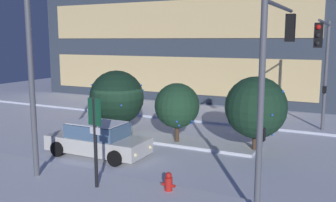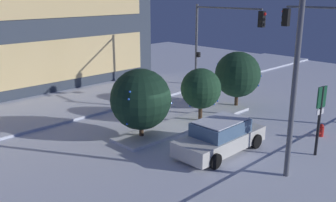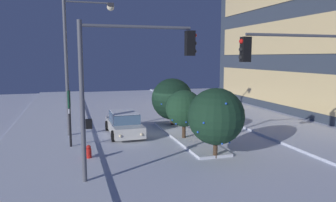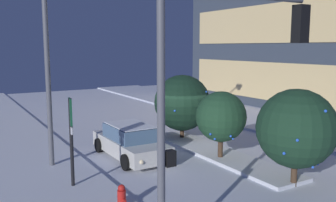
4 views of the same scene
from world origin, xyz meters
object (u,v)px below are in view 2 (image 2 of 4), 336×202
object	(u,v)px
street_lamp_arched	(279,36)
decorated_tree_median	(238,74)
parking_info_sign	(320,113)
traffic_light_corner_near_right	(328,42)
decorated_tree_left_of_median	(141,99)
car_near	(220,137)
fire_hydrant	(321,132)
decorated_tree_right_of_median	(201,89)
traffic_light_corner_far_right	(221,32)

from	to	relation	value
street_lamp_arched	decorated_tree_median	size ratio (longest dim) A/B	2.40
parking_info_sign	traffic_light_corner_near_right	bearing A→B (deg)	-57.26
decorated_tree_median	decorated_tree_left_of_median	xyz separation A→B (m)	(-7.54, 0.17, -0.10)
car_near	fire_hydrant	distance (m)	5.33
fire_hydrant	decorated_tree_left_of_median	bearing A→B (deg)	135.11
street_lamp_arched	decorated_tree_left_of_median	distance (m)	7.24
fire_hydrant	decorated_tree_median	bearing A→B (deg)	77.14
parking_info_sign	decorated_tree_left_of_median	distance (m)	7.97
car_near	street_lamp_arched	distance (m)	5.33
fire_hydrant	decorated_tree_right_of_median	xyz separation A→B (m)	(-2.37, 5.67, 1.54)
decorated_tree_right_of_median	car_near	bearing A→B (deg)	-126.12
traffic_light_corner_near_right	fire_hydrant	size ratio (longest dim) A/B	8.15
decorated_tree_right_of_median	parking_info_sign	bearing A→B (deg)	-89.44
fire_hydrant	decorated_tree_right_of_median	distance (m)	6.34
street_lamp_arched	decorated_tree_right_of_median	xyz separation A→B (m)	(2.57, 5.80, -3.45)
fire_hydrant	decorated_tree_median	xyz separation A→B (m)	(1.37, 5.98, 1.70)
street_lamp_arched	parking_info_sign	bearing A→B (deg)	-104.30
traffic_light_corner_far_right	parking_info_sign	world-z (taller)	traffic_light_corner_far_right
street_lamp_arched	fire_hydrant	xyz separation A→B (m)	(4.94, 0.12, -4.99)
fire_hydrant	decorated_tree_left_of_median	xyz separation A→B (m)	(-6.17, 6.15, 1.61)
decorated_tree_median	traffic_light_corner_far_right	bearing A→B (deg)	53.30
traffic_light_corner_far_right	traffic_light_corner_near_right	bearing A→B (deg)	-5.79
decorated_tree_median	street_lamp_arched	bearing A→B (deg)	-135.91
traffic_light_corner_near_right	decorated_tree_left_of_median	xyz separation A→B (m)	(-9.16, 4.71, -2.34)
parking_info_sign	fire_hydrant	bearing A→B (deg)	-60.90
car_near	decorated_tree_median	bearing A→B (deg)	29.61
car_near	decorated_tree_median	distance (m)	7.14
fire_hydrant	decorated_tree_median	distance (m)	6.37
car_near	street_lamp_arched	size ratio (longest dim) A/B	0.56
car_near	fire_hydrant	world-z (taller)	car_near
car_near	decorated_tree_right_of_median	xyz separation A→B (m)	(2.34, 3.20, 1.20)
parking_info_sign	decorated_tree_right_of_median	size ratio (longest dim) A/B	1.06
car_near	street_lamp_arched	world-z (taller)	street_lamp_arched
traffic_light_corner_near_right	decorated_tree_right_of_median	world-z (taller)	traffic_light_corner_near_right
decorated_tree_median	car_near	bearing A→B (deg)	-149.95
traffic_light_corner_far_right	fire_hydrant	bearing A→B (deg)	-22.28
street_lamp_arched	fire_hydrant	size ratio (longest dim) A/B	10.78
street_lamp_arched	decorated_tree_left_of_median	size ratio (longest dim) A/B	2.41
street_lamp_arched	parking_info_sign	size ratio (longest dim) A/B	2.62
car_near	decorated_tree_right_of_median	distance (m)	4.14
parking_info_sign	traffic_light_corner_far_right	bearing A→B (deg)	-21.56
car_near	decorated_tree_median	xyz separation A→B (m)	(6.07, 3.51, 1.36)
street_lamp_arched	parking_info_sign	distance (m)	4.30
decorated_tree_left_of_median	car_near	bearing A→B (deg)	-68.23
fire_hydrant	decorated_tree_right_of_median	world-z (taller)	decorated_tree_right_of_median
traffic_light_corner_near_right	traffic_light_corner_far_right	size ratio (longest dim) A/B	1.04
traffic_light_corner_far_right	fire_hydrant	distance (m)	10.68
car_near	traffic_light_corner_near_right	xyz separation A→B (m)	(7.69, -1.03, 3.60)
traffic_light_corner_far_right	fire_hydrant	xyz separation A→B (m)	(-3.78, -9.22, -3.85)
traffic_light_corner_near_right	decorated_tree_left_of_median	world-z (taller)	traffic_light_corner_near_right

